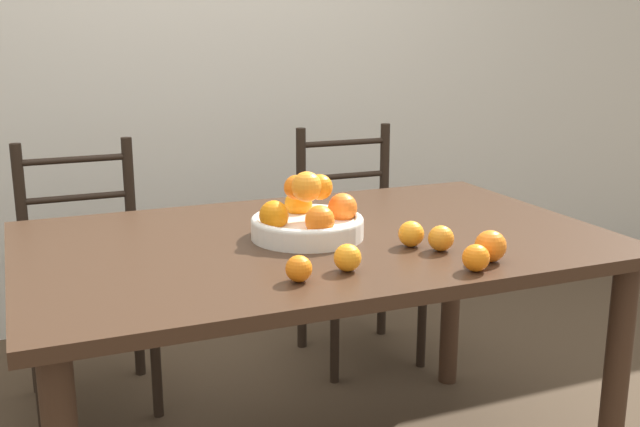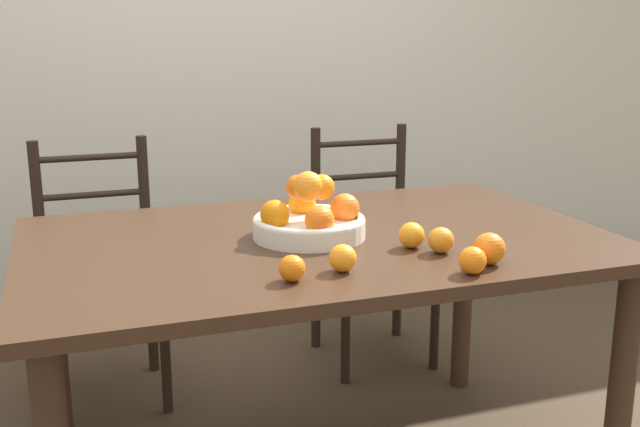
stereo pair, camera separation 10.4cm
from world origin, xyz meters
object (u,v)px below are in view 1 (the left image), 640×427
fruit_bowl (308,218)px  orange_loose_1 (348,258)px  orange_loose_0 (441,238)px  orange_loose_4 (490,246)px  chair_left (87,282)px  orange_loose_5 (299,269)px  orange_loose_2 (411,234)px  orange_loose_3 (476,258)px  chair_right (357,249)px

fruit_bowl → orange_loose_1: size_ratio=4.68×
orange_loose_0 → orange_loose_4: size_ratio=0.85×
orange_loose_4 → chair_left: 1.51m
orange_loose_5 → orange_loose_1: bearing=11.4°
orange_loose_2 → orange_loose_3: size_ratio=1.05×
orange_loose_3 → chair_left: 1.51m
chair_left → chair_right: 1.07m
orange_loose_3 → orange_loose_4: size_ratio=0.83×
orange_loose_3 → chair_left: chair_left is taller
orange_loose_2 → orange_loose_3: orange_loose_2 is taller
orange_loose_2 → orange_loose_4: bearing=-58.7°
fruit_bowl → orange_loose_1: fruit_bowl is taller
orange_loose_2 → orange_loose_5: size_ratio=1.11×
orange_loose_5 → orange_loose_4: bearing=-4.6°
fruit_bowl → orange_loose_0: fruit_bowl is taller
orange_loose_0 → orange_loose_2: 0.08m
orange_loose_4 → orange_loose_2: bearing=121.3°
orange_loose_3 → orange_loose_4: bearing=33.6°
orange_loose_1 → orange_loose_0: bearing=11.3°
fruit_bowl → chair_left: fruit_bowl is taller
orange_loose_1 → orange_loose_5: (-0.13, -0.03, -0.00)m
orange_loose_5 → orange_loose_0: bearing=11.3°
chair_left → orange_loose_5: bearing=-72.2°
orange_loose_0 → orange_loose_5: orange_loose_0 is taller
orange_loose_4 → fruit_bowl: bearing=131.7°
orange_loose_0 → orange_loose_1: size_ratio=1.01×
orange_loose_5 → chair_left: bearing=108.4°
fruit_bowl → orange_loose_0: 0.37m
chair_right → chair_left: bearing=-179.3°
fruit_bowl → orange_loose_0: (0.27, -0.25, -0.02)m
orange_loose_1 → orange_loose_5: bearing=-168.6°
orange_loose_1 → orange_loose_5: orange_loose_1 is taller
orange_loose_2 → chair_right: size_ratio=0.07×
orange_loose_3 → chair_left: (-0.80, 1.23, -0.35)m
orange_loose_2 → orange_loose_0: bearing=-51.9°
orange_loose_2 → orange_loose_3: (0.04, -0.24, -0.00)m
orange_loose_5 → chair_left: 1.25m
orange_loose_2 → orange_loose_4: (0.12, -0.19, 0.01)m
chair_left → orange_loose_0: bearing=-53.1°
orange_loose_2 → fruit_bowl: bearing=139.7°
fruit_bowl → orange_loose_4: fruit_bowl is taller
orange_loose_0 → orange_loose_4: (0.06, -0.13, 0.01)m
orange_loose_4 → chair_right: chair_right is taller
chair_right → orange_loose_0: bearing=-103.1°
fruit_bowl → orange_loose_3: fruit_bowl is taller
orange_loose_3 → orange_loose_0: bearing=86.3°
orange_loose_2 → orange_loose_4: orange_loose_4 is taller
orange_loose_3 → chair_right: (0.27, 1.23, -0.35)m
orange_loose_5 → orange_loose_2: bearing=21.9°
orange_loose_0 → chair_left: chair_left is taller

